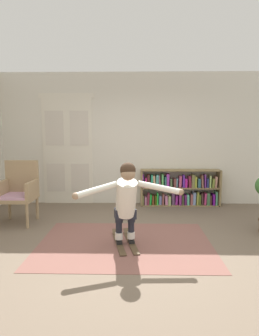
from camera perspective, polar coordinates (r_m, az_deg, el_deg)
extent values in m
plane|color=brown|center=(4.24, 0.56, -15.36)|extent=(7.20, 7.20, 0.00)
cube|color=beige|center=(6.52, 0.86, 5.68)|extent=(6.00, 0.10, 2.90)
cube|color=beige|center=(6.72, -14.32, 3.16)|extent=(0.55, 0.04, 2.35)
cube|color=beige|center=(6.69, -14.51, 7.57)|extent=(0.41, 0.01, 0.76)
cube|color=beige|center=(6.77, -14.21, -1.82)|extent=(0.41, 0.01, 0.64)
cube|color=beige|center=(6.60, -9.71, 3.21)|extent=(0.55, 0.04, 2.35)
cube|color=beige|center=(6.56, -9.84, 7.70)|extent=(0.41, 0.01, 0.76)
cube|color=beige|center=(6.64, -9.63, -1.87)|extent=(0.41, 0.01, 0.64)
cube|color=beige|center=(6.68, -12.33, 13.72)|extent=(1.22, 0.04, 0.10)
cube|color=brown|center=(4.38, -0.88, -14.56)|extent=(2.51, 1.84, 0.01)
cube|color=olive|center=(6.43, 2.38, -3.81)|extent=(0.04, 0.30, 0.79)
cube|color=olive|center=(6.68, 17.09, -3.71)|extent=(0.04, 0.30, 0.79)
cube|color=olive|center=(6.58, 9.80, -7.09)|extent=(1.69, 0.30, 0.02)
cube|color=olive|center=(6.50, 9.88, -3.79)|extent=(1.69, 0.30, 0.02)
cube|color=olive|center=(6.44, 9.95, -0.42)|extent=(1.69, 0.30, 0.02)
cube|color=#828C4F|center=(6.48, 2.69, -6.23)|extent=(0.03, 0.18, 0.20)
cube|color=#AA6A8A|center=(6.49, 3.16, -6.30)|extent=(0.04, 0.23, 0.18)
cube|color=maroon|center=(6.49, 3.66, -5.97)|extent=(0.07, 0.23, 0.26)
cube|color=green|center=(6.50, 4.12, -6.10)|extent=(0.05, 0.21, 0.22)
cube|color=brown|center=(6.49, 4.63, -6.20)|extent=(0.04, 0.20, 0.20)
cube|color=#495B11|center=(6.50, 5.16, -6.21)|extent=(0.03, 0.19, 0.20)
cube|color=#29D345|center=(6.49, 5.49, -5.95)|extent=(0.03, 0.21, 0.26)
cube|color=#7F7FCB|center=(6.52, 6.01, -6.25)|extent=(0.06, 0.16, 0.18)
cube|color=brown|center=(6.49, 6.55, -6.05)|extent=(0.04, 0.20, 0.24)
cube|color=pink|center=(6.52, 7.18, -6.20)|extent=(0.07, 0.19, 0.20)
cube|color=#9BAE6C|center=(6.51, 7.78, -6.23)|extent=(0.05, 0.24, 0.20)
cube|color=#5A3C5F|center=(6.54, 8.48, -5.91)|extent=(0.06, 0.19, 0.26)
cube|color=purple|center=(6.55, 9.13, -6.19)|extent=(0.06, 0.17, 0.20)
cube|color=#842D79|center=(6.54, 9.79, -5.78)|extent=(0.05, 0.24, 0.29)
cube|color=#4F5A37|center=(6.55, 10.35, -6.11)|extent=(0.03, 0.17, 0.22)
cube|color=#5A1D5F|center=(6.57, 10.81, -6.03)|extent=(0.05, 0.22, 0.23)
cube|color=#59BF98|center=(6.58, 11.30, -6.02)|extent=(0.06, 0.20, 0.23)
cube|color=#8D4B4E|center=(6.60, 11.98, -5.99)|extent=(0.06, 0.18, 0.23)
cube|color=#7691C2|center=(6.62, 12.47, -5.76)|extent=(0.07, 0.20, 0.28)
cube|color=#999D3D|center=(6.61, 13.12, -5.77)|extent=(0.05, 0.17, 0.28)
cube|color=#4F6323|center=(6.63, 13.50, -6.00)|extent=(0.04, 0.20, 0.23)
cube|color=#4F2F34|center=(6.63, 14.00, -5.82)|extent=(0.05, 0.15, 0.27)
cube|color=#D03D7D|center=(6.65, 14.55, -5.82)|extent=(0.05, 0.17, 0.26)
cube|color=#3C6A43|center=(6.66, 15.03, -5.78)|extent=(0.06, 0.21, 0.27)
cube|color=#4D2C28|center=(6.67, 15.52, -6.04)|extent=(0.04, 0.14, 0.21)
cube|color=#6A158D|center=(6.69, 16.04, -5.89)|extent=(0.05, 0.21, 0.24)
cube|color=#5FB785|center=(6.70, 16.55, -5.65)|extent=(0.04, 0.17, 0.29)
cube|color=purple|center=(6.39, 2.68, -2.51)|extent=(0.03, 0.16, 0.28)
cube|color=#D02278|center=(6.40, 3.20, -2.85)|extent=(0.05, 0.22, 0.21)
cube|color=#592D29|center=(6.42, 3.72, -2.48)|extent=(0.05, 0.14, 0.28)
cube|color=#2EB285|center=(6.41, 4.38, -2.50)|extent=(0.03, 0.20, 0.28)
cube|color=tan|center=(6.43, 4.84, -2.56)|extent=(0.06, 0.23, 0.26)
cube|color=teal|center=(6.41, 5.45, -2.53)|extent=(0.06, 0.17, 0.27)
cube|color=#93576C|center=(6.43, 5.88, -2.59)|extent=(0.05, 0.16, 0.26)
cube|color=#57B55E|center=(6.43, 6.45, -2.44)|extent=(0.04, 0.20, 0.29)
cube|color=#296862|center=(6.44, 7.00, -2.68)|extent=(0.04, 0.21, 0.24)
cube|color=purple|center=(6.44, 7.48, -2.42)|extent=(0.06, 0.17, 0.30)
cube|color=#517048|center=(6.44, 8.13, -2.92)|extent=(0.04, 0.15, 0.19)
cube|color=brown|center=(6.45, 8.79, -2.88)|extent=(0.06, 0.24, 0.19)
cube|color=#70ABC6|center=(6.48, 9.22, -2.86)|extent=(0.04, 0.15, 0.19)
cube|color=#BB4A73|center=(6.49, 9.86, -2.60)|extent=(0.07, 0.14, 0.25)
cube|color=#5E2AAE|center=(6.49, 10.51, -2.50)|extent=(0.04, 0.15, 0.27)
cube|color=#B51C8C|center=(6.50, 10.96, -2.86)|extent=(0.05, 0.17, 0.19)
cube|color=maroon|center=(6.50, 11.68, -2.61)|extent=(0.07, 0.15, 0.26)
cube|color=olive|center=(6.50, 12.24, -2.48)|extent=(0.06, 0.22, 0.28)
cube|color=gold|center=(6.53, 12.75, -2.64)|extent=(0.04, 0.16, 0.24)
cube|color=#2E5A6D|center=(6.53, 13.44, -2.87)|extent=(0.06, 0.14, 0.19)
cube|color=#88584A|center=(6.56, 13.97, -2.51)|extent=(0.05, 0.19, 0.27)
cube|color=#682E8B|center=(6.58, 14.47, -2.43)|extent=(0.04, 0.21, 0.29)
cube|color=navy|center=(6.60, 14.95, -2.80)|extent=(0.03, 0.18, 0.20)
cube|color=#A2C670|center=(6.59, 15.43, -2.51)|extent=(0.03, 0.18, 0.27)
cube|color=olive|center=(6.64, 15.93, -2.78)|extent=(0.06, 0.24, 0.20)
cube|color=tan|center=(6.64, 16.47, -2.59)|extent=(0.06, 0.17, 0.24)
cylinder|color=#9E835E|center=(5.24, -19.42, -8.89)|extent=(0.05, 0.05, 0.42)
cylinder|color=#9E835E|center=(5.90, -22.45, -7.23)|extent=(0.05, 0.05, 0.42)
cylinder|color=#9E835E|center=(5.72, -17.61, -7.48)|extent=(0.05, 0.05, 0.42)
cube|color=#9E835E|center=(5.51, -21.14, -5.61)|extent=(0.60, 0.60, 0.06)
cube|color=#C392B2|center=(5.50, -21.16, -5.10)|extent=(0.54, 0.54, 0.04)
cube|color=#9E835E|center=(5.70, -20.29, -1.58)|extent=(0.60, 0.06, 0.60)
cube|color=#9E835E|center=(5.59, -23.80, -3.79)|extent=(0.06, 0.56, 0.28)
cube|color=#9E835E|center=(5.38, -18.55, -3.94)|extent=(0.06, 0.56, 0.28)
cube|color=#4A3925|center=(4.36, -2.09, -14.51)|extent=(0.26, 0.88, 0.01)
cube|color=#4A3925|center=(4.73, -2.78, -12.34)|extent=(0.11, 0.13, 0.06)
cube|color=black|center=(4.34, -2.05, -14.31)|extent=(0.10, 0.13, 0.04)
cube|color=#4A3925|center=(4.39, 0.32, -14.37)|extent=(0.26, 0.88, 0.01)
cube|color=#4A3925|center=(4.75, -0.58, -12.23)|extent=(0.11, 0.13, 0.06)
cube|color=black|center=(4.36, 0.36, -14.17)|extent=(0.10, 0.13, 0.04)
cylinder|color=white|center=(4.32, -2.09, -13.13)|extent=(0.13, 0.13, 0.10)
cylinder|color=#1E202B|center=(4.26, -2.11, -10.61)|extent=(0.11, 0.11, 0.30)
cylinder|color=#1E202B|center=(4.20, -2.08, -9.17)|extent=(0.13, 0.13, 0.22)
cylinder|color=white|center=(4.35, 0.32, -13.00)|extent=(0.13, 0.13, 0.10)
cylinder|color=#1E202B|center=(4.28, 0.32, -10.49)|extent=(0.11, 0.11, 0.30)
cylinder|color=#1E202B|center=(4.23, 0.37, -9.06)|extent=(0.13, 0.13, 0.22)
cube|color=#1E202B|center=(4.21, -0.85, -8.90)|extent=(0.33, 0.23, 0.14)
cylinder|color=silver|center=(4.06, -0.65, -5.95)|extent=(0.36, 0.49, 0.59)
sphere|color=#9A7A5C|center=(3.85, -0.30, -1.04)|extent=(0.23, 0.23, 0.20)
sphere|color=#382619|center=(3.85, -0.32, -0.43)|extent=(0.25, 0.25, 0.21)
cylinder|color=silver|center=(3.80, -6.48, -4.27)|extent=(0.55, 0.36, 0.18)
sphere|color=#9A7A5C|center=(3.72, -10.55, -5.43)|extent=(0.11, 0.11, 0.09)
cylinder|color=silver|center=(3.94, 5.83, -3.85)|extent=(0.59, 0.16, 0.18)
sphere|color=#9A7A5C|center=(3.95, 9.97, -4.67)|extent=(0.11, 0.11, 0.09)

